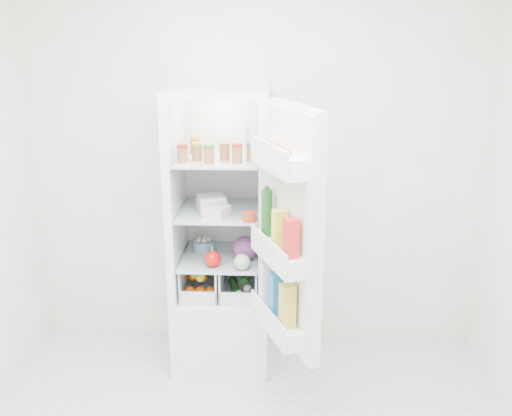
# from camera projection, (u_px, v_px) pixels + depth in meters

# --- Properties ---
(room_walls) EXTENTS (3.02, 3.02, 2.61)m
(room_walls) POSITION_uv_depth(u_px,v_px,m) (235.00, 172.00, 2.24)
(room_walls) COLOR silver
(room_walls) RESTS_ON ground
(refrigerator) EXTENTS (0.60, 0.60, 1.80)m
(refrigerator) POSITION_uv_depth(u_px,v_px,m) (222.00, 264.00, 3.71)
(refrigerator) COLOR silver
(refrigerator) RESTS_ON ground
(shelf_low) EXTENTS (0.49, 0.53, 0.01)m
(shelf_low) POSITION_uv_depth(u_px,v_px,m) (221.00, 257.00, 3.63)
(shelf_low) COLOR #ABC0C8
(shelf_low) RESTS_ON refrigerator
(shelf_mid) EXTENTS (0.49, 0.53, 0.02)m
(shelf_mid) POSITION_uv_depth(u_px,v_px,m) (220.00, 211.00, 3.54)
(shelf_mid) COLOR #ABC0C8
(shelf_mid) RESTS_ON refrigerator
(shelf_top) EXTENTS (0.49, 0.53, 0.02)m
(shelf_top) POSITION_uv_depth(u_px,v_px,m) (219.00, 158.00, 3.44)
(shelf_top) COLOR #ABC0C8
(shelf_top) RESTS_ON refrigerator
(crisper_left) EXTENTS (0.23, 0.46, 0.22)m
(crisper_left) POSITION_uv_depth(u_px,v_px,m) (203.00, 275.00, 3.67)
(crisper_left) COLOR silver
(crisper_left) RESTS_ON refrigerator
(crisper_right) EXTENTS (0.23, 0.46, 0.22)m
(crisper_right) POSITION_uv_depth(u_px,v_px,m) (241.00, 276.00, 3.66)
(crisper_right) COLOR silver
(crisper_right) RESTS_ON refrigerator
(condiment_jars) EXTENTS (0.46, 0.32, 0.08)m
(condiment_jars) POSITION_uv_depth(u_px,v_px,m) (214.00, 153.00, 3.35)
(condiment_jars) COLOR #B21919
(condiment_jars) RESTS_ON shelf_top
(squeeze_bottle) EXTENTS (0.06, 0.06, 0.17)m
(squeeze_bottle) POSITION_uv_depth(u_px,v_px,m) (246.00, 139.00, 3.53)
(squeeze_bottle) COLOR silver
(squeeze_bottle) RESTS_ON shelf_top
(tub_white) EXTENTS (0.20, 0.20, 0.10)m
(tub_white) POSITION_uv_depth(u_px,v_px,m) (211.00, 203.00, 3.48)
(tub_white) COLOR silver
(tub_white) RESTS_ON shelf_mid
(tub_cream) EXTENTS (0.17, 0.17, 0.07)m
(tub_cream) POSITION_uv_depth(u_px,v_px,m) (217.00, 212.00, 3.36)
(tub_cream) COLOR beige
(tub_cream) RESTS_ON shelf_mid
(tin_red) EXTENTS (0.10, 0.10, 0.06)m
(tin_red) POSITION_uv_depth(u_px,v_px,m) (249.00, 217.00, 3.31)
(tin_red) COLOR red
(tin_red) RESTS_ON shelf_mid
(foil_tray) EXTENTS (0.20, 0.17, 0.04)m
(foil_tray) POSITION_uv_depth(u_px,v_px,m) (213.00, 202.00, 3.61)
(foil_tray) COLOR white
(foil_tray) RESTS_ON shelf_mid
(red_cabbage) EXTENTS (0.15, 0.15, 0.15)m
(red_cabbage) POSITION_uv_depth(u_px,v_px,m) (245.00, 248.00, 3.54)
(red_cabbage) COLOR #551D50
(red_cabbage) RESTS_ON shelf_low
(bell_pepper) EXTENTS (0.10, 0.10, 0.10)m
(bell_pepper) POSITION_uv_depth(u_px,v_px,m) (212.00, 259.00, 3.45)
(bell_pepper) COLOR red
(bell_pepper) RESTS_ON shelf_low
(mushroom_bowl) EXTENTS (0.17, 0.17, 0.06)m
(mushroom_bowl) POSITION_uv_depth(u_px,v_px,m) (203.00, 245.00, 3.72)
(mushroom_bowl) COLOR #83A5C4
(mushroom_bowl) RESTS_ON shelf_low
(salad_bag) EXTENTS (0.10, 0.10, 0.10)m
(salad_bag) POSITION_uv_depth(u_px,v_px,m) (242.00, 262.00, 3.41)
(salad_bag) COLOR #A8BA8C
(salad_bag) RESTS_ON shelf_low
(citrus_pile) EXTENTS (0.20, 0.24, 0.16)m
(citrus_pile) POSITION_uv_depth(u_px,v_px,m) (200.00, 282.00, 3.62)
(citrus_pile) COLOR orange
(citrus_pile) RESTS_ON refrigerator
(veg_pile) EXTENTS (0.16, 0.30, 0.10)m
(veg_pile) POSITION_uv_depth(u_px,v_px,m) (241.00, 283.00, 3.67)
(veg_pile) COLOR #184818
(veg_pile) RESTS_ON refrigerator
(fridge_door) EXTENTS (0.37, 0.58, 1.30)m
(fridge_door) POSITION_uv_depth(u_px,v_px,m) (288.00, 236.00, 2.98)
(fridge_door) COLOR silver
(fridge_door) RESTS_ON refrigerator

